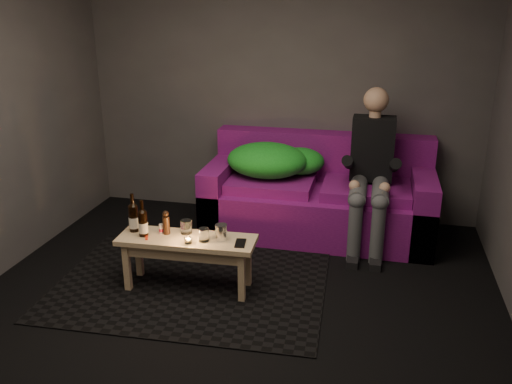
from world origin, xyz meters
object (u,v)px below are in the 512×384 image
(beer_bottle_a, at_px, (134,217))
(person, at_px, (371,167))
(sofa, at_px, (318,199))
(beer_bottle_b, at_px, (143,223))
(steel_cup, at_px, (221,232))
(coffee_table, at_px, (187,247))

(beer_bottle_a, bearing_deg, person, 32.79)
(sofa, bearing_deg, beer_bottle_b, -130.71)
(person, bearing_deg, steel_cup, -132.62)
(person, distance_m, beer_bottle_a, 2.13)
(person, height_order, steel_cup, person)
(person, distance_m, steel_cup, 1.60)
(beer_bottle_b, relative_size, steel_cup, 2.34)
(beer_bottle_a, height_order, steel_cup, beer_bottle_a)
(sofa, bearing_deg, coffee_table, -122.42)
(sofa, distance_m, beer_bottle_a, 1.87)
(person, xyz_separation_m, steel_cup, (-1.07, -1.16, -0.24))
(sofa, distance_m, person, 0.65)
(beer_bottle_a, bearing_deg, steel_cup, -0.84)
(person, relative_size, steel_cup, 11.47)
(sofa, xyz_separation_m, beer_bottle_a, (-1.31, -1.32, 0.22))
(sofa, xyz_separation_m, beer_bottle_b, (-1.20, -1.39, 0.21))
(sofa, height_order, beer_bottle_a, sofa)
(person, xyz_separation_m, coffee_table, (-1.34, -1.18, -0.38))
(beer_bottle_a, distance_m, steel_cup, 0.72)
(person, relative_size, beer_bottle_a, 4.59)
(coffee_table, xyz_separation_m, beer_bottle_b, (-0.34, -0.04, 0.19))
(beer_bottle_b, bearing_deg, person, 36.02)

